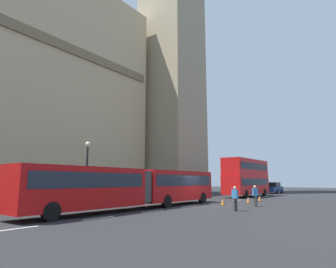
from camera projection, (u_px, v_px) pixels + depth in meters
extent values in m
plane|color=#262628|center=(200.00, 205.00, 24.28)|extent=(160.00, 160.00, 0.00)
cube|color=silver|center=(14.00, 229.00, 12.18)|extent=(2.20, 0.16, 0.01)
cube|color=silver|center=(99.00, 218.00, 15.79)|extent=(2.20, 0.16, 0.01)
cube|color=silver|center=(153.00, 211.00, 19.41)|extent=(2.20, 0.16, 0.01)
cube|color=silver|center=(189.00, 207.00, 23.02)|extent=(2.20, 0.16, 0.01)
cube|color=silver|center=(216.00, 203.00, 26.63)|extent=(2.20, 0.16, 0.01)
cube|color=silver|center=(237.00, 200.00, 30.25)|extent=(2.20, 0.16, 0.01)
cube|color=silver|center=(253.00, 198.00, 33.86)|extent=(2.20, 0.16, 0.01)
cube|color=silver|center=(266.00, 197.00, 37.48)|extent=(2.20, 0.16, 0.01)
cube|color=silver|center=(276.00, 195.00, 41.09)|extent=(2.20, 0.16, 0.01)
cube|color=tan|center=(172.00, 58.00, 51.69)|extent=(9.04, 9.04, 48.27)
cube|color=#B20F0F|center=(175.00, 186.00, 25.06)|extent=(8.79, 2.50, 2.50)
cube|color=#1E232D|center=(175.00, 180.00, 25.14)|extent=(8.09, 2.54, 0.90)
cube|color=#B20F0F|center=(82.00, 187.00, 17.45)|extent=(8.79, 2.50, 2.50)
cube|color=#1E232D|center=(82.00, 180.00, 17.52)|extent=(8.09, 2.54, 0.90)
cylinder|color=#3F3F3F|center=(137.00, 186.00, 21.26)|extent=(2.38, 2.38, 2.25)
cylinder|color=black|center=(202.00, 198.00, 26.41)|extent=(1.00, 0.30, 1.00)
cylinder|color=black|center=(167.00, 201.00, 22.13)|extent=(1.00, 0.30, 1.00)
cylinder|color=black|center=(51.00, 212.00, 14.52)|extent=(1.00, 0.30, 1.00)
cube|color=red|center=(247.00, 184.00, 37.97)|extent=(10.29, 2.50, 2.40)
cube|color=black|center=(247.00, 182.00, 38.02)|extent=(9.26, 2.54, 0.84)
cube|color=red|center=(246.00, 168.00, 38.34)|extent=(10.08, 2.50, 2.10)
cube|color=black|center=(246.00, 167.00, 38.35)|extent=(9.26, 2.54, 0.84)
cylinder|color=black|center=(264.00, 192.00, 39.70)|extent=(1.00, 0.30, 1.00)
cylinder|color=black|center=(246.00, 194.00, 34.53)|extent=(1.00, 0.30, 1.00)
cube|color=navy|center=(274.00, 189.00, 47.71)|extent=(4.40, 1.80, 0.90)
cube|color=black|center=(273.00, 184.00, 47.68)|extent=(2.46, 1.66, 0.70)
cylinder|color=black|center=(282.00, 191.00, 48.27)|extent=(0.64, 0.30, 0.64)
cylinder|color=black|center=(276.00, 192.00, 46.05)|extent=(0.64, 0.30, 0.64)
cube|color=black|center=(223.00, 205.00, 24.23)|extent=(0.36, 0.36, 0.03)
cone|color=orange|center=(223.00, 202.00, 24.28)|extent=(0.28, 0.28, 0.55)
cylinder|color=white|center=(223.00, 201.00, 24.28)|extent=(0.17, 0.17, 0.08)
cube|color=black|center=(248.00, 203.00, 26.80)|extent=(0.36, 0.36, 0.03)
cone|color=orange|center=(248.00, 200.00, 26.85)|extent=(0.28, 0.28, 0.55)
cylinder|color=white|center=(248.00, 199.00, 26.85)|extent=(0.17, 0.17, 0.08)
cube|color=black|center=(260.00, 201.00, 29.12)|extent=(0.36, 0.36, 0.03)
cone|color=orange|center=(260.00, 198.00, 29.17)|extent=(0.28, 0.28, 0.55)
cylinder|color=white|center=(260.00, 198.00, 29.17)|extent=(0.17, 0.17, 0.08)
cylinder|color=black|center=(85.00, 205.00, 22.77)|extent=(0.32, 0.32, 0.30)
cylinder|color=black|center=(86.00, 177.00, 23.14)|extent=(0.16, 0.16, 4.80)
sphere|color=beige|center=(88.00, 144.00, 23.58)|extent=(0.44, 0.44, 0.44)
cylinder|color=#333333|center=(235.00, 205.00, 19.53)|extent=(0.16, 0.16, 0.86)
cylinder|color=#333333|center=(236.00, 205.00, 19.68)|extent=(0.16, 0.16, 0.86)
cube|color=#3372B2|center=(235.00, 194.00, 19.73)|extent=(0.28, 0.42, 0.60)
sphere|color=beige|center=(235.00, 188.00, 19.80)|extent=(0.22, 0.22, 0.22)
cylinder|color=#333333|center=(255.00, 201.00, 23.06)|extent=(0.16, 0.16, 0.86)
cylinder|color=#333333|center=(256.00, 201.00, 22.87)|extent=(0.16, 0.16, 0.86)
cube|color=#3372B2|center=(255.00, 192.00, 23.08)|extent=(0.46, 0.45, 0.60)
sphere|color=beige|center=(255.00, 187.00, 23.15)|extent=(0.22, 0.22, 0.22)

